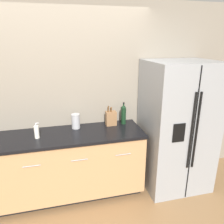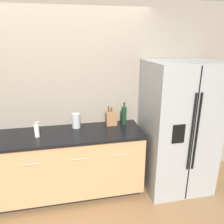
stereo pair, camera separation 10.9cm
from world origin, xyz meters
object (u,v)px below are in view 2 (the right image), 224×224
at_px(wine_bottle, 124,114).
at_px(steel_canister, 76,121).
at_px(refrigerator, 178,127).
at_px(soap_dispenser, 37,131).
at_px(knife_block, 111,118).

height_order(wine_bottle, steel_canister, wine_bottle).
relative_size(refrigerator, soap_dispenser, 9.19).
relative_size(refrigerator, wine_bottle, 5.75).
distance_m(refrigerator, soap_dispenser, 1.90).
bearing_deg(knife_block, soap_dispenser, -168.63).
distance_m(knife_block, soap_dispenser, 1.01).
distance_m(refrigerator, knife_block, 0.94).
bearing_deg(soap_dispenser, knife_block, 11.37).
bearing_deg(knife_block, steel_canister, 179.33).
bearing_deg(steel_canister, wine_bottle, 0.23).
height_order(wine_bottle, soap_dispenser, wine_bottle).
height_order(refrigerator, knife_block, refrigerator).
height_order(knife_block, steel_canister, knife_block).
bearing_deg(refrigerator, wine_bottle, 160.44).
distance_m(refrigerator, steel_canister, 1.42).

